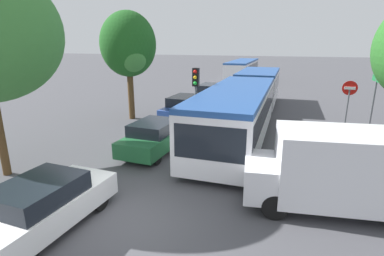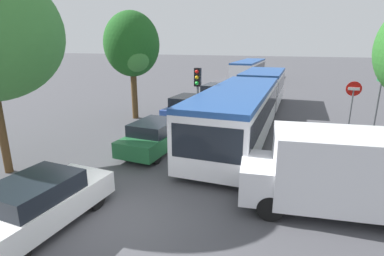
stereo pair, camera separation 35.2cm
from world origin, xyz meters
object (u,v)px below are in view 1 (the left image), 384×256
Objects in this scene: city_bus_rear at (242,69)px; queued_car_blue at (186,108)px; white_van at (344,169)px; articulated_bus at (248,98)px; traffic_light at (196,86)px; queued_car_green at (155,136)px; direction_sign_post at (375,87)px; tree_left_mid at (129,46)px; queued_car_graphite at (212,94)px; queued_car_white at (43,205)px; no_entry_sign at (348,100)px.

city_bus_rear reaches higher than queued_car_blue.
queued_car_blue is at bearing -55.36° from white_van.
white_van is (3.80, -8.66, -0.26)m from articulated_bus.
traffic_light is (1.17, -23.80, 1.11)m from city_bus_rear.
white_van reaches higher than queued_car_blue.
traffic_light is at bearing -13.71° from queued_car_green.
articulated_bus is 21.11m from city_bus_rear.
articulated_bus is 4.88× the size of direction_sign_post.
traffic_light is (-6.04, 5.68, 1.26)m from white_van.
tree_left_mid is (-3.29, -0.76, 3.63)m from queued_car_blue.
queued_car_blue is at bearing -178.65° from queued_car_graphite.
tree_left_mid is at bearing 20.95° from queued_car_white.
queued_car_green is at bearing 0.42° from queued_car_white.
articulated_bus is at bearing -12.74° from queued_car_white.
direction_sign_post is (9.52, -21.92, 1.16)m from city_bus_rear.
no_entry_sign is 0.78× the size of direction_sign_post.
articulated_bus is 3.99× the size of queued_car_blue.
queued_car_white is at bearing -10.20° from traffic_light.
traffic_light reaches higher than queued_car_graphite.
queued_car_white is 1.42× the size of no_entry_sign.
articulated_bus is 3.74m from queued_car_blue.
queued_car_blue is (-0.24, -21.14, -0.63)m from city_bus_rear.
no_entry_sign is (5.02, -1.07, 0.37)m from articulated_bus.
city_bus_rear is 30.36m from white_van.
queued_car_green is 5.68m from queued_car_blue.
city_bus_rear reaches higher than white_van.
queued_car_green is at bearing -28.24° from white_van.
tree_left_mid is (-6.94, -1.06, 2.88)m from articulated_bus.
traffic_light is at bearing -75.31° from no_entry_sign.
queued_car_graphite is (0.20, 5.52, 0.00)m from queued_car_blue.
direction_sign_post is at bearing 100.34° from traffic_light.
tree_left_mid is at bearing -114.48° from traffic_light.
traffic_light is 0.53× the size of tree_left_mid.
direction_sign_post reaches higher than city_bus_rear.
queued_car_graphite is 8.45m from traffic_light.
no_entry_sign is at bearing -91.57° from queued_car_blue.
queued_car_green is at bearing -175.10° from queued_car_graphite.
direction_sign_post is (8.35, 1.88, 0.05)m from traffic_light.
articulated_bus is at bearing -73.42° from white_van.
no_entry_sign reaches higher than white_van.
queued_car_blue is 8.78m from no_entry_sign.
queued_car_green is 7.20m from tree_left_mid.
tree_left_mid is at bearing 41.04° from queued_car_green.
no_entry_sign is at bearing -55.67° from queued_car_green.
queued_car_graphite is 1.23× the size of direction_sign_post.
queued_car_white is 14.66m from direction_sign_post.
white_van is 1.85× the size of no_entry_sign.
queued_car_graphite is at bearing 1.35° from queued_car_blue.
tree_left_mid reaches higher than no_entry_sign.
city_bus_rear is at bearing -158.94° from no_entry_sign.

